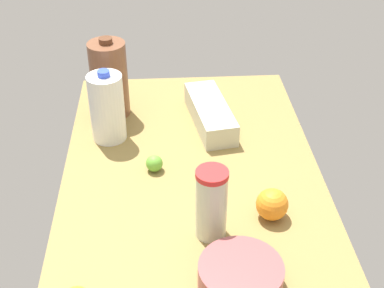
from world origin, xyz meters
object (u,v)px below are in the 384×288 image
(chocolate_milk_jug, at_px, (109,79))
(orange_far_back, at_px, (272,204))
(tumbler_cup, at_px, (211,204))
(mixing_bowl, at_px, (241,276))
(egg_carton, at_px, (210,113))
(lime_beside_bowl, at_px, (154,163))
(milk_jug, at_px, (107,107))

(chocolate_milk_jug, distance_m, orange_far_back, 0.73)
(chocolate_milk_jug, bearing_deg, tumbler_cup, 24.94)
(chocolate_milk_jug, bearing_deg, mixing_bowl, 23.13)
(egg_carton, bearing_deg, chocolate_milk_jug, -114.00)
(orange_far_back, bearing_deg, lime_beside_bowl, -126.02)
(egg_carton, relative_size, tumbler_cup, 1.61)
(mixing_bowl, height_order, lime_beside_bowl, mixing_bowl)
(tumbler_cup, xyz_separation_m, mixing_bowl, (0.17, 0.05, -0.07))
(mixing_bowl, bearing_deg, orange_far_back, 153.32)
(milk_jug, xyz_separation_m, mixing_bowl, (0.64, 0.34, -0.08))
(tumbler_cup, relative_size, milk_jug, 0.83)
(tumbler_cup, xyz_separation_m, orange_far_back, (-0.05, 0.17, -0.06))
(egg_carton, relative_size, lime_beside_bowl, 6.34)
(chocolate_milk_jug, xyz_separation_m, mixing_bowl, (0.79, 0.34, -0.10))
(egg_carton, xyz_separation_m, orange_far_back, (0.47, 0.12, 0.01))
(chocolate_milk_jug, height_order, milk_jug, chocolate_milk_jug)
(tumbler_cup, distance_m, orange_far_back, 0.18)
(egg_carton, bearing_deg, mixing_bowl, -8.83)
(mixing_bowl, bearing_deg, egg_carton, -179.61)
(egg_carton, distance_m, orange_far_back, 0.49)
(tumbler_cup, bearing_deg, chocolate_milk_jug, -155.06)
(tumbler_cup, height_order, lime_beside_bowl, tumbler_cup)
(orange_far_back, bearing_deg, milk_jug, -132.23)
(egg_carton, distance_m, tumbler_cup, 0.53)
(egg_carton, relative_size, milk_jug, 1.34)
(chocolate_milk_jug, xyz_separation_m, lime_beside_bowl, (0.34, 0.14, -0.11))
(chocolate_milk_jug, height_order, orange_far_back, chocolate_milk_jug)
(chocolate_milk_jug, relative_size, lime_beside_bowl, 5.50)
(milk_jug, bearing_deg, egg_carton, 101.27)
(orange_far_back, bearing_deg, tumbler_cup, -72.52)
(egg_carton, distance_m, lime_beside_bowl, 0.31)
(milk_jug, bearing_deg, tumbler_cup, 31.70)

